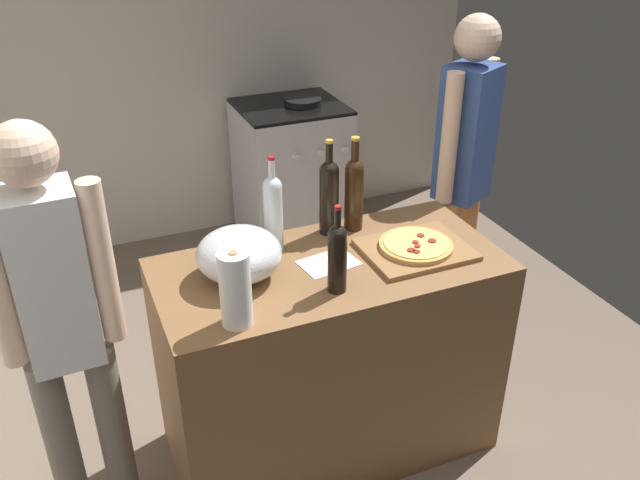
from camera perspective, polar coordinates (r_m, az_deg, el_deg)
ground_plane at (r=3.60m, az=-3.86°, el=-8.94°), size 3.82×3.45×0.02m
kitchen_wall_rear at (r=4.36m, az=-11.22°, el=16.60°), size 3.82×0.10×2.60m
counter at (r=2.76m, az=0.82°, el=-10.11°), size 1.32×0.63×0.91m
cutting_board at (r=2.60m, az=8.17°, el=-0.82°), size 0.40×0.32×0.02m
pizza at (r=2.59m, az=8.20°, el=-0.42°), size 0.28×0.28×0.03m
mixing_bowl at (r=2.39m, az=-6.93°, el=-1.23°), size 0.31×0.31×0.19m
paper_towel_roll at (r=2.13m, az=-7.24°, el=-4.19°), size 0.10×0.10×0.27m
wine_bottle_dark at (r=2.64m, az=0.78°, el=3.98°), size 0.08×0.08×0.40m
wine_bottle_green at (r=2.28m, az=1.49°, el=-1.30°), size 0.07×0.07×0.33m
wine_bottle_amber at (r=2.68m, az=2.93°, el=4.27°), size 0.08×0.08×0.39m
wine_bottle_clear at (r=2.52m, az=-4.03°, el=2.53°), size 0.07×0.07×0.39m
recipe_sheet at (r=2.50m, az=0.75°, el=-1.97°), size 0.23×0.18×0.00m
stove at (r=4.38m, az=-2.45°, el=5.70°), size 0.65×0.61×0.97m
person_in_stripes at (r=2.31m, az=-21.17°, el=-6.77°), size 0.39×0.21×1.61m
person_in_red at (r=3.22m, az=12.11°, el=5.93°), size 0.36×0.28×1.68m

